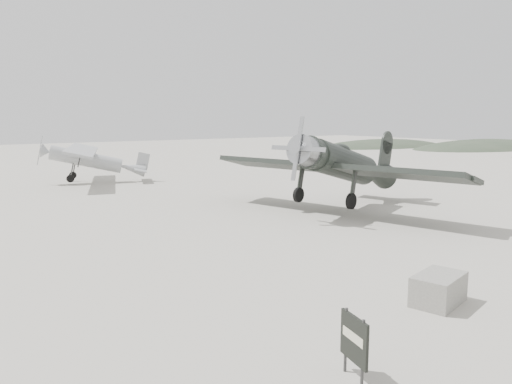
{
  "coord_description": "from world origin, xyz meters",
  "views": [
    {
      "loc": [
        -13.61,
        -15.28,
        4.74
      ],
      "look_at": [
        -1.35,
        2.36,
        1.5
      ],
      "focal_mm": 35.0,
      "sensor_mm": 36.0,
      "label": 1
    }
  ],
  "objects_px": {
    "lowwing_monoplane": "(346,165)",
    "equipment_block": "(438,289)",
    "sign_board": "(354,340)",
    "highwing_monoplane": "(91,157)"
  },
  "relations": [
    {
      "from": "lowwing_monoplane",
      "to": "equipment_block",
      "type": "xyz_separation_m",
      "value": [
        -7.48,
        -10.85,
        -1.91
      ]
    },
    {
      "from": "lowwing_monoplane",
      "to": "equipment_block",
      "type": "bearing_deg",
      "value": -139.64
    },
    {
      "from": "lowwing_monoplane",
      "to": "sign_board",
      "type": "xyz_separation_m",
      "value": [
        -11.99,
        -12.26,
        -1.55
      ]
    },
    {
      "from": "highwing_monoplane",
      "to": "equipment_block",
      "type": "xyz_separation_m",
      "value": [
        0.1,
        -28.96,
        -1.5
      ]
    },
    {
      "from": "lowwing_monoplane",
      "to": "sign_board",
      "type": "distance_m",
      "value": 17.22
    },
    {
      "from": "lowwing_monoplane",
      "to": "highwing_monoplane",
      "type": "xyz_separation_m",
      "value": [
        -7.58,
        18.1,
        -0.41
      ]
    },
    {
      "from": "lowwing_monoplane",
      "to": "highwing_monoplane",
      "type": "height_order",
      "value": "lowwing_monoplane"
    },
    {
      "from": "highwing_monoplane",
      "to": "sign_board",
      "type": "bearing_deg",
      "value": -79.01
    },
    {
      "from": "highwing_monoplane",
      "to": "sign_board",
      "type": "relative_size",
      "value": 8.43
    },
    {
      "from": "equipment_block",
      "to": "sign_board",
      "type": "height_order",
      "value": "sign_board"
    }
  ]
}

